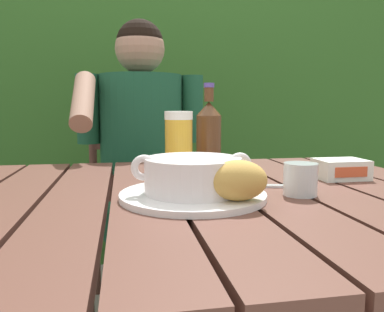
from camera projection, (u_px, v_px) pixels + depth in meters
dining_table at (203, 235)px, 0.82m from camera, size 1.16×0.92×0.73m
hedge_backdrop at (161, 85)px, 2.43m from camera, size 3.89×0.78×2.19m
chair_near_diner at (141, 207)px, 1.70m from camera, size 0.46×0.44×0.92m
person_eating at (142, 153)px, 1.47m from camera, size 0.48×0.47×1.23m
serving_plate at (193, 195)px, 0.74m from camera, size 0.29×0.29×0.01m
soup_bowl at (193, 174)px, 0.74m from camera, size 0.24×0.19×0.08m
bread_roll at (238, 180)px, 0.68m from camera, size 0.11×0.09×0.07m
beer_glass at (179, 145)px, 0.95m from camera, size 0.07×0.07×0.17m
beer_bottle at (209, 136)px, 1.03m from camera, size 0.07×0.07×0.24m
water_glass_small at (300, 179)px, 0.77m from camera, size 0.07×0.07×0.07m
butter_tub at (341, 169)px, 0.94m from camera, size 0.12×0.09×0.05m
table_knife at (246, 185)px, 0.85m from camera, size 0.15×0.05×0.01m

